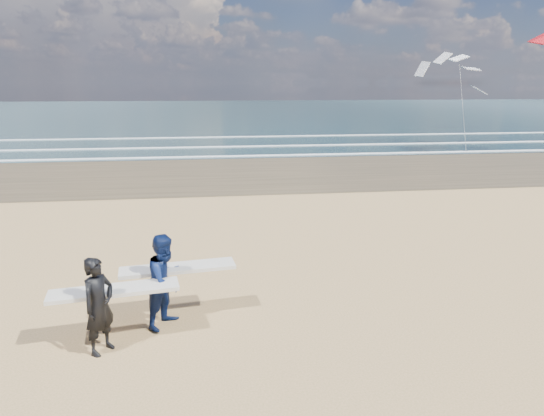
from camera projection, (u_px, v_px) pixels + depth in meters
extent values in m
cube|color=#463B25|center=(538.00, 163.00, 27.75)|extent=(220.00, 12.00, 0.01)
cube|color=#172F32|center=(321.00, 111.00, 79.57)|extent=(220.00, 100.00, 0.02)
cube|color=white|center=(490.00, 151.00, 32.35)|extent=(220.00, 0.50, 0.05)
cube|color=white|center=(456.00, 143.00, 36.86)|extent=(220.00, 0.50, 0.05)
cube|color=white|center=(419.00, 134.00, 43.09)|extent=(220.00, 0.50, 0.05)
imported|color=black|center=(99.00, 306.00, 8.11)|extent=(0.68, 0.74, 1.70)
cube|color=silver|center=(114.00, 290.00, 8.45)|extent=(2.25, 0.84, 0.07)
imported|color=#0D1C49|center=(166.00, 280.00, 9.04)|extent=(1.05, 1.10, 1.79)
cube|color=silver|center=(178.00, 268.00, 9.38)|extent=(2.25, 0.79, 0.07)
cube|color=slate|center=(466.00, 151.00, 32.23)|extent=(0.12, 0.12, 0.10)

